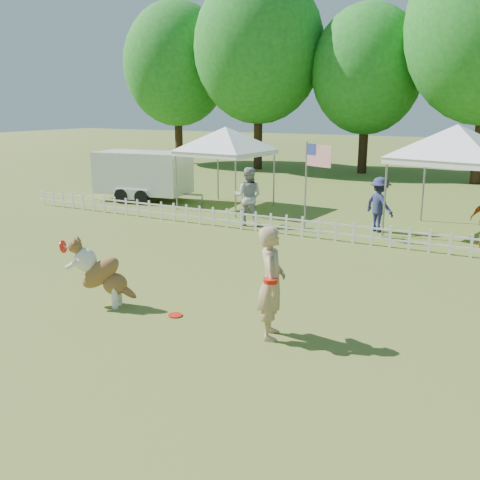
{
  "coord_description": "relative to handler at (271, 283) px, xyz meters",
  "views": [
    {
      "loc": [
        5.34,
        -6.97,
        3.68
      ],
      "look_at": [
        0.44,
        2.0,
        1.1
      ],
      "focal_mm": 40.0,
      "sensor_mm": 36.0,
      "label": 1
    }
  ],
  "objects": [
    {
      "name": "canopy_tent_right",
      "position": [
        1.49,
        8.89,
        0.62
      ],
      "size": [
        3.56,
        3.56,
        3.1
      ],
      "primitive_type": null,
      "rotation": [
        0.0,
        0.0,
        -0.21
      ],
      "color": "white",
      "rests_on": "ground"
    },
    {
      "name": "tree_left",
      "position": [
        -10.89,
        21.1,
        5.07
      ],
      "size": [
        7.4,
        7.4,
        12.0
      ],
      "primitive_type": null,
      "color": "#1D651D",
      "rests_on": "ground"
    },
    {
      "name": "picket_fence",
      "position": [
        -1.89,
        6.6,
        -0.63
      ],
      "size": [
        22.0,
        0.08,
        0.6
      ],
      "primitive_type": null,
      "color": "silver",
      "rests_on": "ground"
    },
    {
      "name": "spectator_a",
      "position": [
        -4.24,
        7.24,
        -0.01
      ],
      "size": [
        1.03,
        0.89,
        1.83
      ],
      "primitive_type": "imported",
      "rotation": [
        0.0,
        0.0,
        3.4
      ],
      "color": "#A3A5A8",
      "rests_on": "ground"
    },
    {
      "name": "ground",
      "position": [
        -1.89,
        -0.4,
        -0.93
      ],
      "size": [
        120.0,
        120.0,
        0.0
      ],
      "primitive_type": "plane",
      "color": "#3B551B",
      "rests_on": "ground"
    },
    {
      "name": "tree_center_left",
      "position": [
        -4.89,
        22.1,
        3.97
      ],
      "size": [
        6.0,
        6.0,
        9.8
      ],
      "primitive_type": null,
      "color": "#1D651D",
      "rests_on": "ground"
    },
    {
      "name": "handler",
      "position": [
        0.0,
        0.0,
        0.0
      ],
      "size": [
        0.67,
        0.79,
        1.85
      ],
      "primitive_type": "imported",
      "rotation": [
        0.0,
        0.0,
        1.96
      ],
      "color": "tan",
      "rests_on": "ground"
    },
    {
      "name": "cargo_trailer",
      "position": [
        -9.99,
        9.26,
        0.05
      ],
      "size": [
        4.69,
        2.57,
        1.96
      ],
      "primitive_type": null,
      "rotation": [
        0.0,
        0.0,
        0.14
      ],
      "color": "white",
      "rests_on": "ground"
    },
    {
      "name": "flag_pole",
      "position": [
        -2.33,
        7.23,
        0.41
      ],
      "size": [
        0.98,
        0.52,
        2.67
      ],
      "primitive_type": null,
      "rotation": [
        0.0,
        0.0,
        -0.42
      ],
      "color": "gray",
      "rests_on": "ground"
    },
    {
      "name": "tree_far_left",
      "position": [
        -16.89,
        21.6,
        4.57
      ],
      "size": [
        6.6,
        6.6,
        11.0
      ],
      "primitive_type": null,
      "color": "#1D651D",
      "rests_on": "ground"
    },
    {
      "name": "frisbee_on_turf",
      "position": [
        -1.89,
        -0.04,
        -0.91
      ],
      "size": [
        0.32,
        0.32,
        0.02
      ],
      "primitive_type": "cylinder",
      "rotation": [
        0.0,
        0.0,
        0.32
      ],
      "color": "red",
      "rests_on": "ground"
    },
    {
      "name": "spectator_b",
      "position": [
        -0.4,
        8.34,
        -0.11
      ],
      "size": [
        1.22,
        1.09,
        1.63
      ],
      "primitive_type": "imported",
      "rotation": [
        0.0,
        0.0,
        2.55
      ],
      "color": "navy",
      "rests_on": "ground"
    },
    {
      "name": "canopy_tent_left",
      "position": [
        -6.32,
        9.45,
        0.51
      ],
      "size": [
        3.01,
        3.01,
        2.88
      ],
      "primitive_type": null,
      "rotation": [
        0.0,
        0.0,
        -0.08
      ],
      "color": "white",
      "rests_on": "ground"
    },
    {
      "name": "dog",
      "position": [
        -3.38,
        -0.26,
        -0.28
      ],
      "size": [
        1.32,
        0.85,
        1.3
      ],
      "primitive_type": null,
      "rotation": [
        0.0,
        0.0,
        0.38
      ],
      "color": "brown",
      "rests_on": "ground"
    }
  ]
}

